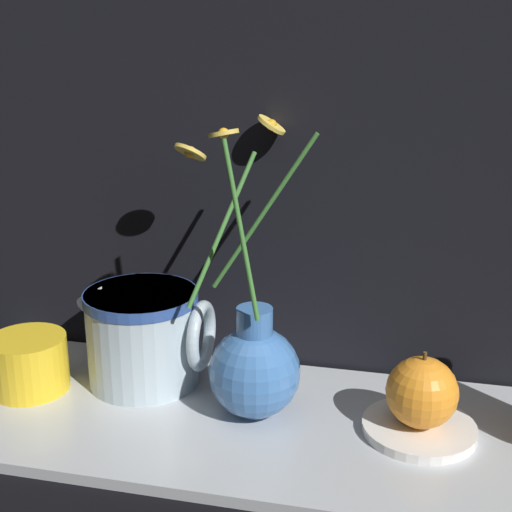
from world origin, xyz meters
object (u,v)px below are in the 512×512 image
(vase_with_flowers, at_px, (254,364))
(ceramic_pitcher, at_px, (144,332))
(yellow_mug, at_px, (27,363))
(orange_fruit, at_px, (422,392))

(vase_with_flowers, distance_m, ceramic_pitcher, 0.15)
(yellow_mug, bearing_deg, vase_with_flowers, 1.11)
(vase_with_flowers, relative_size, orange_fruit, 3.84)
(ceramic_pitcher, height_order, orange_fruit, ceramic_pitcher)
(yellow_mug, relative_size, orange_fruit, 1.21)
(vase_with_flowers, relative_size, ceramic_pitcher, 2.00)
(vase_with_flowers, height_order, ceramic_pitcher, vase_with_flowers)
(vase_with_flowers, xyz_separation_m, orange_fruit, (0.17, -0.00, -0.01))
(ceramic_pitcher, bearing_deg, orange_fruit, -7.95)
(vase_with_flowers, xyz_separation_m, ceramic_pitcher, (-0.14, 0.04, 0.00))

